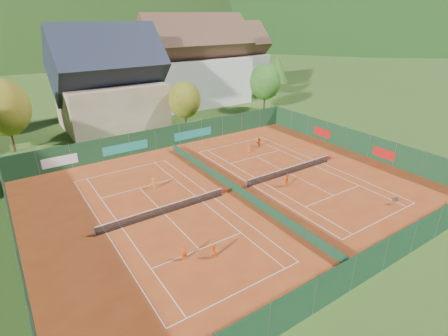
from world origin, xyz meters
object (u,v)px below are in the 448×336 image
(player_right_far_b, at_px, (259,142))
(player_left_far, at_px, (154,183))
(player_left_mid, at_px, (215,251))
(hotel_block_b, at_px, (230,61))
(hotel_block_a, at_px, (195,67))
(player_right_near, at_px, (287,180))
(player_right_far_a, at_px, (249,148))
(ball_hopper, at_px, (395,200))
(player_left_near, at_px, (184,253))
(chalet, at_px, (110,86))

(player_right_far_b, bearing_deg, player_left_far, -7.50)
(player_left_mid, bearing_deg, player_right_far_b, 56.82)
(hotel_block_b, bearing_deg, player_left_mid, -125.85)
(player_left_far, bearing_deg, hotel_block_b, -105.54)
(player_right_far_b, bearing_deg, hotel_block_a, -120.89)
(player_left_mid, relative_size, player_right_far_b, 0.99)
(player_right_far_b, bearing_deg, player_right_near, 45.21)
(hotel_block_a, xyz_separation_m, player_left_far, (-22.75, -30.67, -6.72))
(hotel_block_a, distance_m, player_left_mid, 50.39)
(player_right_far_a, bearing_deg, hotel_block_a, -115.44)
(ball_hopper, relative_size, player_right_near, 0.52)
(ball_hopper, height_order, player_left_mid, player_left_mid)
(hotel_block_a, height_order, player_right_far_b, hotel_block_a)
(ball_hopper, distance_m, player_left_near, 21.43)
(player_right_near, bearing_deg, player_left_mid, 171.84)
(chalet, xyz_separation_m, hotel_block_a, (19.00, 6.00, 0.76))
(player_left_mid, bearing_deg, player_right_far_a, 59.32)
(player_left_mid, height_order, player_right_far_a, player_left_mid)
(hotel_block_b, height_order, player_right_far_a, hotel_block_b)
(player_left_near, bearing_deg, ball_hopper, -11.95)
(ball_hopper, distance_m, player_left_far, 24.39)
(ball_hopper, distance_m, player_right_far_a, 19.29)
(player_right_far_a, bearing_deg, hotel_block_b, -131.05)
(chalet, height_order, player_left_near, chalet)
(hotel_block_b, relative_size, ball_hopper, 21.60)
(player_left_mid, relative_size, player_right_near, 0.86)
(player_left_mid, xyz_separation_m, player_left_far, (0.84, 13.35, 0.00))
(hotel_block_b, xyz_separation_m, player_left_near, (-39.60, -50.90, -5.91))
(hotel_block_b, distance_m, ball_hopper, 58.28)
(hotel_block_b, xyz_separation_m, ball_hopper, (-18.56, -54.92, -6.06))
(player_left_near, relative_size, player_left_far, 1.07)
(hotel_block_b, height_order, player_right_near, hotel_block_b)
(hotel_block_a, height_order, player_left_far, hotel_block_a)
(player_right_far_a, bearing_deg, player_right_near, 64.91)
(ball_hopper, height_order, player_left_far, player_left_far)
(player_left_near, xyz_separation_m, player_right_far_a, (17.76, 14.99, -0.12))
(player_left_far, height_order, player_right_far_b, player_right_far_b)
(player_left_near, height_order, player_right_near, player_right_near)
(chalet, height_order, hotel_block_b, chalet)
(chalet, bearing_deg, hotel_block_b, 22.99)
(player_left_near, distance_m, player_right_far_b, 25.75)
(hotel_block_b, height_order, player_left_far, hotel_block_b)
(ball_hopper, bearing_deg, player_left_mid, 171.33)
(hotel_block_a, xyz_separation_m, player_left_near, (-25.60, -42.90, -6.67))
(hotel_block_a, xyz_separation_m, player_right_far_a, (-7.85, -27.91, -6.79))
(player_left_near, bearing_deg, player_right_far_b, 37.13)
(chalet, distance_m, ball_hopper, 43.81)
(player_right_near, bearing_deg, chalet, 72.07)
(hotel_block_b, xyz_separation_m, player_right_near, (-24.67, -46.18, -5.85))
(ball_hopper, relative_size, player_left_far, 0.60)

